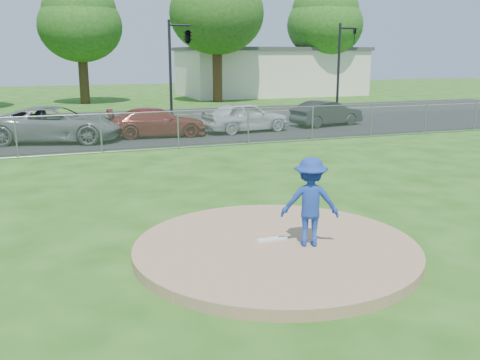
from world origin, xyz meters
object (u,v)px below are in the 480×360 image
Objects in this scene: commercial_building at (270,71)px; tree_far_right at (325,15)px; pitcher at (310,202)px; traffic_signal_right at (342,59)px; parked_car_gray at (57,124)px; parked_car_darkred at (157,122)px; tree_right at (217,1)px; traffic_signal_center at (186,38)px; tree_center at (80,16)px; parked_car_charcoal at (327,113)px; parked_car_pearl at (245,117)px.

commercial_building is 7.00m from tree_far_right.
traffic_signal_right is at bearing -99.70° from pitcher.
parked_car_gray reaches higher than parked_car_darkred.
tree_right is 33.98m from pitcher.
traffic_signal_center reaches higher than parked_car_gray.
tree_center is at bearing -166.76° from commercial_building.
commercial_building reaches higher than parked_car_gray.
parked_car_charcoal is at bearing -98.06° from pitcher.
traffic_signal_right is 15.14m from parked_car_darkred.
parked_car_darkred is 4.35m from parked_car_pearl.
tree_right is 17.28m from parked_car_charcoal.
pitcher is (-19.43, -35.25, -6.02)m from tree_far_right.
traffic_signal_center is at bearing -20.83° from parked_car_darkred.
traffic_signal_right is 26.21m from pitcher.
pitcher is at bearing -87.38° from tree_center.
parked_car_darkred is at bearing -116.23° from tree_right.
traffic_signal_right is (10.27, 0.00, -1.25)m from traffic_signal_center.
parked_car_charcoal is at bearing -86.19° from tree_right.
parked_car_charcoal is (-4.19, -5.77, -2.70)m from traffic_signal_right.
parked_car_gray is (-12.52, -16.57, -6.88)m from tree_right.
parked_car_charcoal is (9.20, 0.77, 0.00)m from parked_car_darkred.
tree_far_right is 2.51× the size of parked_car_pearl.
tree_center is 1.80× the size of parked_car_gray.
pitcher is at bearing -121.56° from traffic_signal_right.
traffic_signal_center is 10.34m from traffic_signal_right.
commercial_building is 3.84× the size of parked_car_pearl.
traffic_signal_center reaches higher than parked_car_pearl.
tree_center is 20.29m from parked_car_pearl.
parked_car_gray is at bearing 81.26° from parked_car_charcoal.
pitcher is at bearing -104.65° from tree_right.
parked_car_darkred is (-8.15, -16.54, -6.99)m from tree_right.
parked_car_pearl is (4.63, 15.80, -0.30)m from pitcher.
tree_center reaches higher than parked_car_darkred.
tree_right is at bearing -82.79° from pitcher.
tree_far_right is 6.41× the size of pitcher.
parked_car_pearl is at bearing -127.27° from tree_far_right.
parked_car_darkred is at bearing -153.96° from traffic_signal_right.
traffic_signal_right is (5.24, -10.00, -4.29)m from tree_right.
tree_far_right reaches higher than commercial_building.
pitcher is at bearing 137.99° from parked_car_charcoal.
traffic_signal_right is at bearing -38.22° from tree_center.
traffic_signal_center is at bearing -126.94° from commercial_building.
traffic_signal_center is at bearing -67.51° from tree_center.
tree_right reaches higher than commercial_building.
traffic_signal_right is at bearing -59.29° from parked_car_darkred.
tree_right is 12.08m from traffic_signal_right.
tree_center is 10.27m from tree_right.
commercial_building is 1.67× the size of tree_center.
pitcher is at bearing -111.97° from commercial_building.
tree_center is at bearing -177.27° from tree_far_right.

